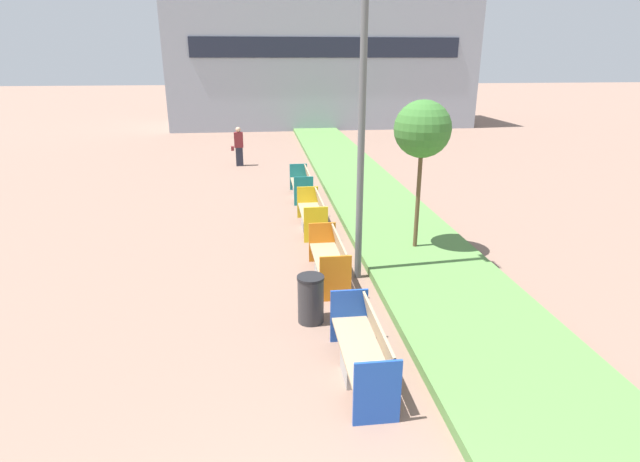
# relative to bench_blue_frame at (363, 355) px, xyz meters

# --- Properties ---
(planter_grass_strip) EXTENTS (2.80, 120.00, 0.18)m
(planter_grass_strip) POSITION_rel_bench_blue_frame_xyz_m (2.26, 7.82, -0.28)
(planter_grass_strip) COLOR #568442
(planter_grass_strip) RESTS_ON ground
(building_backdrop) EXTENTS (19.99, 7.25, 9.26)m
(building_backdrop) POSITION_rel_bench_blue_frame_xyz_m (3.06, 29.88, 4.26)
(building_backdrop) COLOR #939EAD
(building_backdrop) RESTS_ON ground
(bench_blue_frame) EXTENTS (0.65, 2.07, 0.94)m
(bench_blue_frame) POSITION_rel_bench_blue_frame_xyz_m (0.00, 0.00, 0.00)
(bench_blue_frame) COLOR #9E9B96
(bench_blue_frame) RESTS_ON ground
(bench_orange_frame) EXTENTS (0.65, 2.07, 0.94)m
(bench_orange_frame) POSITION_rel_bench_blue_frame_xyz_m (0.00, 3.50, 0.00)
(bench_orange_frame) COLOR #9E9B96
(bench_orange_frame) RESTS_ON ground
(bench_yellow_frame) EXTENTS (0.65, 2.17, 0.94)m
(bench_yellow_frame) POSITION_rel_bench_blue_frame_xyz_m (0.00, 6.85, 0.00)
(bench_yellow_frame) COLOR #9E9B96
(bench_yellow_frame) RESTS_ON ground
(bench_teal_frame) EXTENTS (0.65, 2.08, 0.94)m
(bench_teal_frame) POSITION_rel_bench_blue_frame_xyz_m (0.00, 10.23, 0.00)
(bench_teal_frame) COLOR #9E9B96
(bench_teal_frame) RESTS_ON ground
(litter_bin) EXTENTS (0.48, 0.48, 0.88)m
(litter_bin) POSITION_rel_bench_blue_frame_xyz_m (-0.60, 1.75, 0.08)
(litter_bin) COLOR #2D2D30
(litter_bin) RESTS_ON ground
(street_lamp_post) EXTENTS (0.24, 0.44, 7.75)m
(street_lamp_post) POSITION_rel_bench_blue_frame_xyz_m (0.61, 3.53, 3.89)
(street_lamp_post) COLOR #56595B
(street_lamp_post) RESTS_ON ground
(sapling_tree_near) EXTENTS (1.29, 1.29, 3.64)m
(sapling_tree_near) POSITION_rel_bench_blue_frame_xyz_m (2.26, 4.75, 2.60)
(sapling_tree_near) COLOR brown
(sapling_tree_near) RESTS_ON ground
(pedestrian_walking) EXTENTS (0.53, 0.24, 1.69)m
(pedestrian_walking) POSITION_rel_bench_blue_frame_xyz_m (-2.27, 15.75, 0.49)
(pedestrian_walking) COLOR #232633
(pedestrian_walking) RESTS_ON ground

